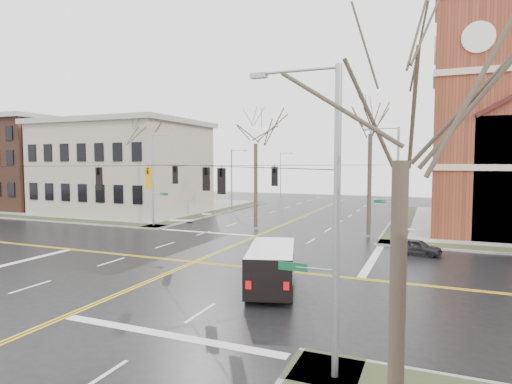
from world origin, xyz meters
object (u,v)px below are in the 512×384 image
at_px(streetlight_north_a, 233,177).
at_px(signal_pole_nw, 154,177).
at_px(signal_pole_se, 331,213).
at_px(tree_nw_near, 256,138).
at_px(tree_se, 401,141).
at_px(parked_car_a, 417,247).
at_px(streetlight_north_b, 281,173).
at_px(tree_nw_far, 141,140).
at_px(tree_ne, 370,127).
at_px(signal_pole_ne, 395,181).
at_px(cargo_van, 272,264).

bearing_deg(streetlight_north_a, signal_pole_nw, -92.32).
relative_size(signal_pole_nw, signal_pole_se, 1.00).
bearing_deg(tree_nw_near, tree_se, -61.97).
relative_size(parked_car_a, tree_se, 0.34).
relative_size(signal_pole_se, streetlight_north_b, 1.12).
bearing_deg(signal_pole_se, tree_nw_near, 116.70).
relative_size(streetlight_north_b, tree_nw_far, 0.66).
height_order(signal_pole_nw, tree_se, tree_se).
distance_m(tree_ne, tree_se, 28.40).
height_order(signal_pole_nw, tree_ne, tree_ne).
distance_m(signal_pole_ne, signal_pole_se, 23.00).
bearing_deg(signal_pole_se, signal_pole_nw, 134.55).
height_order(cargo_van, tree_nw_far, tree_nw_far).
bearing_deg(tree_se, tree_nw_near, 118.03).
bearing_deg(tree_ne, signal_pole_nw, -172.83).
xyz_separation_m(cargo_van, tree_se, (6.76, -10.36, 5.59)).
xyz_separation_m(cargo_van, tree_nw_far, (-21.03, 17.12, 7.45)).
relative_size(tree_nw_near, tree_ne, 0.93).
relative_size(cargo_van, tree_ne, 0.47).
height_order(streetlight_north_b, parked_car_a, streetlight_north_b).
bearing_deg(tree_ne, tree_nw_far, -178.84).
distance_m(tree_nw_near, tree_se, 31.96).
relative_size(streetlight_north_b, tree_se, 0.85).
distance_m(streetlight_north_a, streetlight_north_b, 20.00).
relative_size(signal_pole_se, streetlight_north_a, 1.12).
xyz_separation_m(signal_pole_ne, parked_car_a, (1.82, -3.73, -4.40)).
bearing_deg(tree_se, tree_ne, 98.80).
bearing_deg(tree_ne, streetlight_north_b, 120.10).
xyz_separation_m(tree_nw_far, tree_nw_near, (12.79, 0.69, -0.02)).
relative_size(signal_pole_ne, streetlight_north_b, 1.12).
xyz_separation_m(signal_pole_se, tree_nw_far, (-25.76, 25.09, 3.78)).
xyz_separation_m(signal_pole_ne, cargo_van, (-4.73, -15.03, -3.66)).
bearing_deg(signal_pole_nw, cargo_van, -40.00).
distance_m(cargo_van, tree_ne, 19.52).
xyz_separation_m(signal_pole_nw, signal_pole_se, (22.64, -23.00, 0.00)).
distance_m(streetlight_north_b, tree_nw_far, 34.88).
bearing_deg(tree_nw_far, tree_se, -44.67).
xyz_separation_m(signal_pole_ne, streetlight_north_b, (-21.97, 36.50, -0.48)).
bearing_deg(streetlight_north_b, signal_pole_ne, -58.95).
bearing_deg(signal_pole_ne, signal_pole_nw, 180.00).
distance_m(signal_pole_ne, tree_nw_near, 13.78).
height_order(signal_pole_nw, streetlight_north_a, signal_pole_nw).
height_order(streetlight_north_b, tree_nw_far, tree_nw_far).
distance_m(signal_pole_se, tree_nw_near, 29.10).
distance_m(signal_pole_ne, tree_nw_far, 26.12).
xyz_separation_m(streetlight_north_b, cargo_van, (17.24, -51.53, -3.18)).
relative_size(signal_pole_se, tree_ne, 0.69).
bearing_deg(tree_se, tree_nw_far, 135.33).
bearing_deg(signal_pole_ne, tree_nw_near, 167.92).
xyz_separation_m(cargo_van, parked_car_a, (6.56, 11.30, -0.73)).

